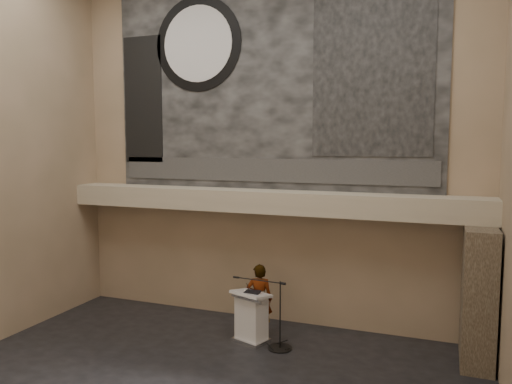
% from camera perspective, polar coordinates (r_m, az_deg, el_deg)
% --- Properties ---
extents(wall_back, '(10.00, 0.02, 8.50)m').
position_cam_1_polar(wall_back, '(11.88, 1.38, 5.41)').
color(wall_back, '#7E6B50').
rests_on(wall_back, floor).
extents(soffit, '(10.00, 0.80, 0.50)m').
position_cam_1_polar(soffit, '(11.59, 0.71, -1.04)').
color(soffit, tan).
rests_on(soffit, wall_back).
extents(sprinkler_left, '(0.04, 0.04, 0.06)m').
position_cam_1_polar(sprinkler_left, '(12.22, -6.44, -2.05)').
color(sprinkler_left, '#B2893D').
rests_on(sprinkler_left, soffit).
extents(sprinkler_right, '(0.04, 0.04, 0.06)m').
position_cam_1_polar(sprinkler_right, '(11.07, 9.89, -2.91)').
color(sprinkler_right, '#B2893D').
rests_on(sprinkler_right, soffit).
extents(banner, '(8.00, 0.05, 5.00)m').
position_cam_1_polar(banner, '(11.93, 1.35, 12.39)').
color(banner, black).
rests_on(banner, wall_back).
extents(banner_text_strip, '(7.76, 0.02, 0.55)m').
position_cam_1_polar(banner_text_strip, '(11.84, 1.26, 2.50)').
color(banner_text_strip, '#2D2D2D').
rests_on(banner_text_strip, banner).
extents(banner_clock_rim, '(2.30, 0.02, 2.30)m').
position_cam_1_polar(banner_clock_rim, '(12.76, -6.66, 16.46)').
color(banner_clock_rim, black).
rests_on(banner_clock_rim, banner).
extents(banner_clock_face, '(1.84, 0.02, 1.84)m').
position_cam_1_polar(banner_clock_face, '(12.74, -6.71, 16.48)').
color(banner_clock_face, silver).
rests_on(banner_clock_face, banner).
extents(banner_building_print, '(2.60, 0.02, 3.60)m').
position_cam_1_polar(banner_building_print, '(11.33, 13.10, 13.10)').
color(banner_building_print, black).
rests_on(banner_building_print, banner).
extents(banner_brick_print, '(1.10, 0.02, 3.20)m').
position_cam_1_polar(banner_brick_print, '(13.39, -12.77, 10.24)').
color(banner_brick_print, black).
rests_on(banner_brick_print, banner).
extents(stone_pier, '(0.60, 1.40, 2.70)m').
position_cam_1_polar(stone_pier, '(10.79, 24.08, -10.75)').
color(stone_pier, '#3E3326').
rests_on(stone_pier, floor).
extents(lectern, '(0.93, 0.79, 1.14)m').
position_cam_1_polar(lectern, '(11.11, -0.53, -14.09)').
color(lectern, silver).
rests_on(lectern, floor).
extents(binder, '(0.34, 0.28, 0.04)m').
position_cam_1_polar(binder, '(10.88, -0.42, -11.38)').
color(binder, black).
rests_on(binder, lectern).
extents(papers, '(0.27, 0.34, 0.00)m').
position_cam_1_polar(papers, '(10.91, -0.94, -11.41)').
color(papers, white).
rests_on(papers, lectern).
extents(speaker_person, '(0.66, 0.51, 1.61)m').
position_cam_1_polar(speaker_person, '(11.44, 0.39, -12.16)').
color(speaker_person, white).
rests_on(speaker_person, floor).
extents(mic_stand, '(1.35, 0.52, 1.45)m').
position_cam_1_polar(mic_stand, '(10.91, 2.58, -16.42)').
color(mic_stand, black).
rests_on(mic_stand, floor).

